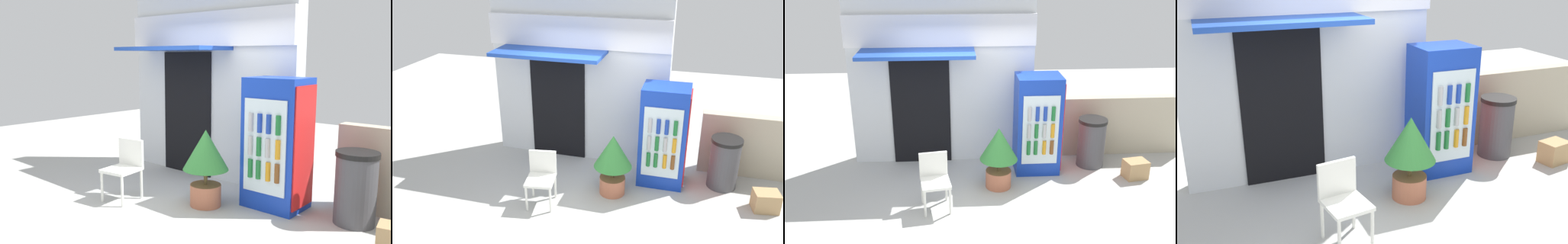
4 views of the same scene
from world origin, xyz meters
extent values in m
plane|color=#B2B2AD|center=(0.00, 0.00, 0.00)|extent=(16.00, 16.00, 0.00)
cube|color=silver|center=(-0.52, 1.70, 1.52)|extent=(3.21, 0.27, 3.05)
cube|color=white|center=(-0.52, 1.53, 2.39)|extent=(3.21, 0.08, 0.53)
cube|color=#1E47B2|center=(-0.90, 1.17, 2.10)|extent=(1.86, 0.79, 0.06)
cube|color=black|center=(-0.90, 1.55, 1.02)|extent=(1.02, 0.03, 2.05)
cube|color=#1438B2|center=(1.09, 1.10, 0.86)|extent=(0.75, 0.59, 1.71)
cube|color=silver|center=(1.09, 0.80, 0.86)|extent=(0.60, 0.02, 1.20)
cube|color=red|center=(1.48, 1.10, 0.86)|extent=(0.02, 0.53, 1.54)
cylinder|color=#196B2D|center=(0.90, 0.78, 0.56)|extent=(0.06, 0.06, 0.24)
cylinder|color=#196B2D|center=(1.02, 0.78, 0.56)|extent=(0.06, 0.06, 0.24)
cylinder|color=orange|center=(1.16, 0.78, 0.56)|extent=(0.06, 0.06, 0.24)
cylinder|color=brown|center=(1.29, 0.78, 0.56)|extent=(0.06, 0.06, 0.24)
cylinder|color=#B2B2B7|center=(0.89, 0.78, 0.86)|extent=(0.06, 0.06, 0.24)
cylinder|color=#196B2D|center=(1.02, 0.78, 0.86)|extent=(0.06, 0.06, 0.24)
cylinder|color=#B2B2B7|center=(1.15, 0.78, 0.86)|extent=(0.06, 0.06, 0.24)
cylinder|color=orange|center=(1.29, 0.78, 0.86)|extent=(0.06, 0.06, 0.24)
cylinder|color=#B2B2B7|center=(0.90, 0.78, 1.16)|extent=(0.06, 0.06, 0.24)
cylinder|color=#1938A5|center=(1.03, 0.78, 1.16)|extent=(0.06, 0.06, 0.24)
cylinder|color=#1938A5|center=(1.15, 0.78, 1.16)|extent=(0.06, 0.06, 0.24)
cylinder|color=#196B2D|center=(1.29, 0.78, 1.16)|extent=(0.06, 0.06, 0.24)
cylinder|color=white|center=(-0.78, -0.32, 0.21)|extent=(0.04, 0.04, 0.42)
cylinder|color=white|center=(-0.41, -0.26, 0.21)|extent=(0.04, 0.04, 0.42)
cylinder|color=white|center=(-0.84, 0.07, 0.21)|extent=(0.04, 0.04, 0.42)
cylinder|color=white|center=(-0.47, 0.13, 0.21)|extent=(0.04, 0.04, 0.42)
cube|color=white|center=(-0.62, -0.09, 0.44)|extent=(0.49, 0.51, 0.04)
cube|color=white|center=(-0.66, 0.11, 0.65)|extent=(0.42, 0.10, 0.38)
cylinder|color=#BC6B4C|center=(0.37, 0.51, 0.15)|extent=(0.41, 0.41, 0.29)
cylinder|color=brown|center=(0.37, 0.51, 0.39)|extent=(0.05, 0.05, 0.21)
cone|color=#388C3D|center=(0.37, 0.51, 0.76)|extent=(0.61, 0.61, 0.53)
cylinder|color=#47474C|center=(2.10, 1.21, 0.41)|extent=(0.48, 0.48, 0.82)
cylinder|color=black|center=(2.10, 1.21, 0.85)|extent=(0.50, 0.50, 0.06)
cube|color=#B7AD93|center=(2.89, 1.73, 0.56)|extent=(2.39, 0.22, 1.12)
cube|color=tan|center=(2.73, 0.68, 0.16)|extent=(0.42, 0.34, 0.31)
camera|label=1|loc=(3.79, -3.59, 1.99)|focal=38.31mm
camera|label=2|loc=(1.50, -5.02, 3.72)|focal=37.14mm
camera|label=3|loc=(-0.34, -5.99, 3.66)|focal=41.41mm
camera|label=4|loc=(-1.85, -3.89, 2.76)|focal=41.88mm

